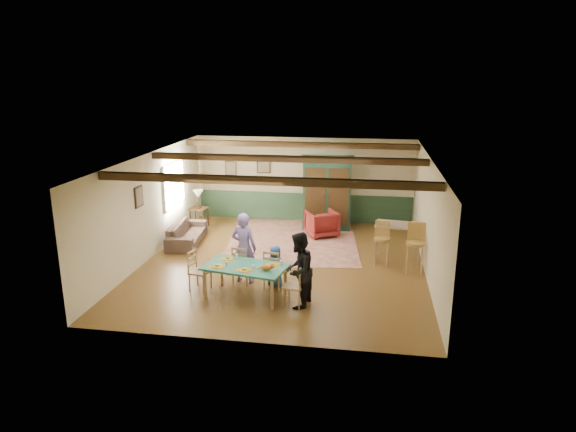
# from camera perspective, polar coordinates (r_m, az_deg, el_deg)

# --- Properties ---
(floor) EXTENTS (8.00, 8.00, 0.00)m
(floor) POSITION_cam_1_polar(r_m,az_deg,el_deg) (13.10, -0.54, -5.25)
(floor) COLOR #533717
(floor) RESTS_ON ground
(wall_back) EXTENTS (7.00, 0.02, 2.70)m
(wall_back) POSITION_cam_1_polar(r_m,az_deg,el_deg) (16.53, 1.75, 4.07)
(wall_back) COLOR beige
(wall_back) RESTS_ON floor
(wall_left) EXTENTS (0.02, 8.00, 2.70)m
(wall_left) POSITION_cam_1_polar(r_m,az_deg,el_deg) (13.69, -15.17, 1.05)
(wall_left) COLOR beige
(wall_left) RESTS_ON floor
(wall_right) EXTENTS (0.02, 8.00, 2.70)m
(wall_right) POSITION_cam_1_polar(r_m,az_deg,el_deg) (12.60, 15.34, -0.21)
(wall_right) COLOR beige
(wall_right) RESTS_ON floor
(ceiling) EXTENTS (7.00, 8.00, 0.02)m
(ceiling) POSITION_cam_1_polar(r_m,az_deg,el_deg) (12.39, -0.57, 6.49)
(ceiling) COLOR white
(ceiling) RESTS_ON wall_back
(wainscot_back) EXTENTS (6.95, 0.03, 0.90)m
(wainscot_back) POSITION_cam_1_polar(r_m,az_deg,el_deg) (16.72, 1.72, 1.03)
(wainscot_back) COLOR #213D27
(wainscot_back) RESTS_ON floor
(ceiling_beam_front) EXTENTS (6.95, 0.16, 0.16)m
(ceiling_beam_front) POSITION_cam_1_polar(r_m,az_deg,el_deg) (10.19, -2.73, 3.93)
(ceiling_beam_front) COLOR black
(ceiling_beam_front) RESTS_ON ceiling
(ceiling_beam_mid) EXTENTS (6.95, 0.16, 0.16)m
(ceiling_beam_mid) POSITION_cam_1_polar(r_m,az_deg,el_deg) (12.80, -0.27, 6.38)
(ceiling_beam_mid) COLOR black
(ceiling_beam_mid) RESTS_ON ceiling
(ceiling_beam_back) EXTENTS (6.95, 0.16, 0.16)m
(ceiling_beam_back) POSITION_cam_1_polar(r_m,az_deg,el_deg) (15.34, 1.31, 7.93)
(ceiling_beam_back) COLOR black
(ceiling_beam_back) RESTS_ON ceiling
(window_left) EXTENTS (0.06, 1.60, 1.30)m
(window_left) POSITION_cam_1_polar(r_m,az_deg,el_deg) (15.15, -12.54, 3.39)
(window_left) COLOR white
(window_left) RESTS_ON wall_left
(picture_left_wall) EXTENTS (0.04, 0.42, 0.52)m
(picture_left_wall) POSITION_cam_1_polar(r_m,az_deg,el_deg) (13.05, -16.22, 2.08)
(picture_left_wall) COLOR gray
(picture_left_wall) RESTS_ON wall_left
(picture_back_a) EXTENTS (0.45, 0.04, 0.55)m
(picture_back_a) POSITION_cam_1_polar(r_m,az_deg,el_deg) (16.63, -2.72, 5.70)
(picture_back_a) COLOR gray
(picture_back_a) RESTS_ON wall_back
(picture_back_b) EXTENTS (0.38, 0.04, 0.48)m
(picture_back_b) POSITION_cam_1_polar(r_m,az_deg,el_deg) (16.91, -6.38, 5.27)
(picture_back_b) COLOR gray
(picture_back_b) RESTS_ON wall_back
(dining_table) EXTENTS (1.89, 1.28, 0.72)m
(dining_table) POSITION_cam_1_polar(r_m,az_deg,el_deg) (11.09, -4.75, -7.30)
(dining_table) COLOR #226C57
(dining_table) RESTS_ON floor
(dining_chair_far_left) EXTENTS (0.48, 0.49, 0.91)m
(dining_chair_far_left) POSITION_cam_1_polar(r_m,az_deg,el_deg) (11.79, -5.03, -5.37)
(dining_chair_far_left) COLOR #9D7A4E
(dining_chair_far_left) RESTS_ON floor
(dining_chair_far_right) EXTENTS (0.48, 0.49, 0.91)m
(dining_chair_far_right) POSITION_cam_1_polar(r_m,az_deg,el_deg) (11.50, -1.55, -5.87)
(dining_chair_far_right) COLOR #9D7A4E
(dining_chair_far_right) RESTS_ON floor
(dining_chair_end_left) EXTENTS (0.49, 0.48, 0.91)m
(dining_chair_end_left) POSITION_cam_1_polar(r_m,az_deg,el_deg) (11.54, -9.76, -6.03)
(dining_chair_end_left) COLOR #9D7A4E
(dining_chair_end_left) RESTS_ON floor
(dining_chair_end_right) EXTENTS (0.49, 0.48, 0.91)m
(dining_chair_end_right) POSITION_cam_1_polar(r_m,az_deg,el_deg) (10.66, 0.68, -7.66)
(dining_chair_end_right) COLOR #9D7A4E
(dining_chair_end_right) RESTS_ON floor
(person_man) EXTENTS (0.67, 0.51, 1.66)m
(person_man) POSITION_cam_1_polar(r_m,az_deg,el_deg) (11.73, -4.91, -3.55)
(person_man) COLOR #725D9F
(person_man) RESTS_ON floor
(person_woman) EXTENTS (0.74, 0.87, 1.59)m
(person_woman) POSITION_cam_1_polar(r_m,az_deg,el_deg) (10.51, 1.19, -6.04)
(person_woman) COLOR black
(person_woman) RESTS_ON floor
(person_child) EXTENTS (0.52, 0.39, 0.97)m
(person_child) POSITION_cam_1_polar(r_m,az_deg,el_deg) (11.56, -1.40, -5.62)
(person_child) COLOR #23478D
(person_child) RESTS_ON floor
(cat) EXTENTS (0.37, 0.20, 0.17)m
(cat) POSITION_cam_1_polar(r_m,az_deg,el_deg) (10.64, -2.43, -5.68)
(cat) COLOR #C86823
(cat) RESTS_ON dining_table
(place_setting_near_left) EXTENTS (0.43, 0.36, 0.11)m
(place_setting_near_left) POSITION_cam_1_polar(r_m,az_deg,el_deg) (10.96, -7.84, -5.34)
(place_setting_near_left) COLOR gold
(place_setting_near_left) RESTS_ON dining_table
(place_setting_near_center) EXTENTS (0.43, 0.36, 0.11)m
(place_setting_near_center) POSITION_cam_1_polar(r_m,az_deg,el_deg) (10.70, -4.87, -5.79)
(place_setting_near_center) COLOR gold
(place_setting_near_center) RESTS_ON dining_table
(place_setting_far_left) EXTENTS (0.43, 0.36, 0.11)m
(place_setting_far_left) POSITION_cam_1_polar(r_m,az_deg,el_deg) (11.36, -6.70, -4.53)
(place_setting_far_left) COLOR gold
(place_setting_far_left) RESTS_ON dining_table
(place_setting_far_right) EXTENTS (0.43, 0.36, 0.11)m
(place_setting_far_right) POSITION_cam_1_polar(r_m,az_deg,el_deg) (10.94, -1.74, -5.23)
(place_setting_far_right) COLOR gold
(place_setting_far_right) RESTS_ON dining_table
(area_rug) EXTENTS (4.07, 4.67, 0.01)m
(area_rug) POSITION_cam_1_polar(r_m,az_deg,el_deg) (14.83, 0.50, -2.69)
(area_rug) COLOR tan
(area_rug) RESTS_ON floor
(armoire) EXTENTS (1.63, 0.73, 2.25)m
(armoire) POSITION_cam_1_polar(r_m,az_deg,el_deg) (15.70, 4.35, 2.56)
(armoire) COLOR #143325
(armoire) RESTS_ON floor
(armchair) EXTENTS (1.11, 1.12, 0.77)m
(armchair) POSITION_cam_1_polar(r_m,az_deg,el_deg) (15.14, 3.77, -0.84)
(armchair) COLOR #501012
(armchair) RESTS_ON floor
(sofa) EXTENTS (0.97, 2.05, 0.58)m
(sofa) POSITION_cam_1_polar(r_m,az_deg,el_deg) (14.83, -11.20, -1.84)
(sofa) COLOR #3F2E27
(sofa) RESTS_ON floor
(end_table) EXTENTS (0.54, 0.54, 0.62)m
(end_table) POSITION_cam_1_polar(r_m,az_deg,el_deg) (16.23, -9.84, -0.16)
(end_table) COLOR black
(end_table) RESTS_ON floor
(table_lamp) EXTENTS (0.35, 0.35, 0.57)m
(table_lamp) POSITION_cam_1_polar(r_m,az_deg,el_deg) (16.08, -9.94, 1.87)
(table_lamp) COLOR beige
(table_lamp) RESTS_ON end_table
(counter_table) EXTENTS (1.24, 0.83, 0.97)m
(counter_table) POSITION_cam_1_polar(r_m,az_deg,el_deg) (13.44, 12.12, -2.87)
(counter_table) COLOR tan
(counter_table) RESTS_ON floor
(bar_stool_left) EXTENTS (0.41, 0.45, 1.12)m
(bar_stool_left) POSITION_cam_1_polar(r_m,az_deg,el_deg) (12.99, 10.38, -3.08)
(bar_stool_left) COLOR #AB8842
(bar_stool_left) RESTS_ON floor
(bar_stool_right) EXTENTS (0.48, 0.52, 1.24)m
(bar_stool_right) POSITION_cam_1_polar(r_m,az_deg,el_deg) (12.58, 13.96, -3.62)
(bar_stool_right) COLOR #AB8842
(bar_stool_right) RESTS_ON floor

